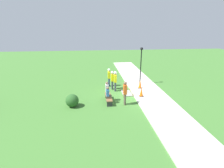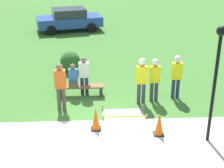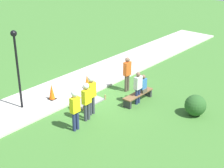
{
  "view_description": "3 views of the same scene",
  "coord_description": "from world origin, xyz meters",
  "px_view_note": "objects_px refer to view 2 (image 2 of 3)",
  "views": [
    {
      "loc": [
        -13.32,
        3.35,
        5.61
      ],
      "look_at": [
        0.23,
        1.8,
        1.09
      ],
      "focal_mm": 28.0,
      "sensor_mm": 36.0,
      "label": 1
    },
    {
      "loc": [
        -0.23,
        -10.28,
        5.99
      ],
      "look_at": [
        0.35,
        0.93,
        1.04
      ],
      "focal_mm": 55.0,
      "sensor_mm": 36.0,
      "label": 2
    },
    {
      "loc": [
        11.25,
        10.77,
        7.32
      ],
      "look_at": [
        0.29,
        1.54,
        1.12
      ],
      "focal_mm": 55.0,
      "sensor_mm": 36.0,
      "label": 3
    }
  ],
  "objects_px": {
    "person_seated_on_bench": "(73,77)",
    "bystander_in_gray_shirt": "(84,74)",
    "lamppost_near": "(217,68)",
    "parked_car_blue": "(69,19)",
    "bystander_in_orange_shirt": "(60,84)",
    "worker_trainee": "(142,77)",
    "park_bench": "(80,88)",
    "traffic_cone_far_patch": "(159,124)",
    "worker_supervisor": "(155,76)",
    "worker_assistant": "(177,73)",
    "traffic_cone_near_patch": "(96,119)"
  },
  "relations": [
    {
      "from": "bystander_in_orange_shirt",
      "to": "worker_trainee",
      "type": "bearing_deg",
      "value": 6.45
    },
    {
      "from": "person_seated_on_bench",
      "to": "bystander_in_orange_shirt",
      "type": "distance_m",
      "value": 1.3
    },
    {
      "from": "traffic_cone_far_patch",
      "to": "worker_supervisor",
      "type": "bearing_deg",
      "value": 84.2
    },
    {
      "from": "worker_supervisor",
      "to": "bystander_in_gray_shirt",
      "type": "distance_m",
      "value": 2.78
    },
    {
      "from": "worker_assistant",
      "to": "lamppost_near",
      "type": "height_order",
      "value": "lamppost_near"
    },
    {
      "from": "bystander_in_gray_shirt",
      "to": "bystander_in_orange_shirt",
      "type": "bearing_deg",
      "value": -122.71
    },
    {
      "from": "bystander_in_orange_shirt",
      "to": "lamppost_near",
      "type": "distance_m",
      "value": 5.48
    },
    {
      "from": "bystander_in_gray_shirt",
      "to": "parked_car_blue",
      "type": "height_order",
      "value": "bystander_in_gray_shirt"
    },
    {
      "from": "bystander_in_gray_shirt",
      "to": "worker_trainee",
      "type": "bearing_deg",
      "value": -23.27
    },
    {
      "from": "worker_trainee",
      "to": "bystander_in_orange_shirt",
      "type": "height_order",
      "value": "worker_trainee"
    },
    {
      "from": "parked_car_blue",
      "to": "traffic_cone_near_patch",
      "type": "bearing_deg",
      "value": -95.47
    },
    {
      "from": "worker_supervisor",
      "to": "worker_assistant",
      "type": "xyz_separation_m",
      "value": [
        0.89,
        0.22,
        0.03
      ]
    },
    {
      "from": "parked_car_blue",
      "to": "bystander_in_gray_shirt",
      "type": "bearing_deg",
      "value": -95.83
    },
    {
      "from": "traffic_cone_far_patch",
      "to": "worker_assistant",
      "type": "bearing_deg",
      "value": 67.68
    },
    {
      "from": "lamppost_near",
      "to": "bystander_in_orange_shirt",
      "type": "bearing_deg",
      "value": 152.58
    },
    {
      "from": "person_seated_on_bench",
      "to": "bystander_in_gray_shirt",
      "type": "height_order",
      "value": "bystander_in_gray_shirt"
    },
    {
      "from": "bystander_in_orange_shirt",
      "to": "bystander_in_gray_shirt",
      "type": "bearing_deg",
      "value": 57.29
    },
    {
      "from": "traffic_cone_near_patch",
      "to": "parked_car_blue",
      "type": "relative_size",
      "value": 0.17
    },
    {
      "from": "lamppost_near",
      "to": "parked_car_blue",
      "type": "relative_size",
      "value": 0.8
    },
    {
      "from": "park_bench",
      "to": "bystander_in_gray_shirt",
      "type": "distance_m",
      "value": 0.61
    },
    {
      "from": "bystander_in_orange_shirt",
      "to": "parked_car_blue",
      "type": "relative_size",
      "value": 0.4
    },
    {
      "from": "traffic_cone_near_patch",
      "to": "bystander_in_gray_shirt",
      "type": "bearing_deg",
      "value": 98.45
    },
    {
      "from": "park_bench",
      "to": "worker_assistant",
      "type": "distance_m",
      "value": 3.84
    },
    {
      "from": "traffic_cone_far_patch",
      "to": "person_seated_on_bench",
      "type": "bearing_deg",
      "value": 131.29
    },
    {
      "from": "bystander_in_orange_shirt",
      "to": "lamppost_near",
      "type": "height_order",
      "value": "lamppost_near"
    },
    {
      "from": "worker_supervisor",
      "to": "worker_trainee",
      "type": "distance_m",
      "value": 0.57
    },
    {
      "from": "person_seated_on_bench",
      "to": "bystander_in_gray_shirt",
      "type": "relative_size",
      "value": 0.56
    },
    {
      "from": "worker_assistant",
      "to": "bystander_in_gray_shirt",
      "type": "relative_size",
      "value": 1.12
    },
    {
      "from": "traffic_cone_near_patch",
      "to": "worker_trainee",
      "type": "distance_m",
      "value": 2.68
    },
    {
      "from": "traffic_cone_far_patch",
      "to": "parked_car_blue",
      "type": "height_order",
      "value": "parked_car_blue"
    },
    {
      "from": "worker_supervisor",
      "to": "parked_car_blue",
      "type": "bearing_deg",
      "value": 109.82
    },
    {
      "from": "worker_trainee",
      "to": "park_bench",
      "type": "bearing_deg",
      "value": 160.37
    },
    {
      "from": "bystander_in_orange_shirt",
      "to": "bystander_in_gray_shirt",
      "type": "xyz_separation_m",
      "value": [
        0.81,
        1.27,
        -0.14
      ]
    },
    {
      "from": "worker_supervisor",
      "to": "worker_assistant",
      "type": "relative_size",
      "value": 0.98
    },
    {
      "from": "lamppost_near",
      "to": "worker_supervisor",
      "type": "bearing_deg",
      "value": 111.84
    },
    {
      "from": "park_bench",
      "to": "bystander_in_gray_shirt",
      "type": "relative_size",
      "value": 1.17
    },
    {
      "from": "traffic_cone_near_patch",
      "to": "bystander_in_orange_shirt",
      "type": "xyz_separation_m",
      "value": [
        -1.24,
        1.61,
        0.55
      ]
    },
    {
      "from": "worker_supervisor",
      "to": "worker_assistant",
      "type": "bearing_deg",
      "value": 13.83
    },
    {
      "from": "park_bench",
      "to": "traffic_cone_far_patch",
      "type": "bearing_deg",
      "value": -51.03
    },
    {
      "from": "bystander_in_orange_shirt",
      "to": "lamppost_near",
      "type": "bearing_deg",
      "value": -27.42
    },
    {
      "from": "person_seated_on_bench",
      "to": "parked_car_blue",
      "type": "xyz_separation_m",
      "value": [
        -0.77,
        10.13,
        -0.04
      ]
    },
    {
      "from": "park_bench",
      "to": "lamppost_near",
      "type": "distance_m",
      "value": 5.84
    },
    {
      "from": "lamppost_near",
      "to": "parked_car_blue",
      "type": "bearing_deg",
      "value": 110.26
    },
    {
      "from": "worker_supervisor",
      "to": "bystander_in_orange_shirt",
      "type": "distance_m",
      "value": 3.54
    },
    {
      "from": "traffic_cone_near_patch",
      "to": "worker_trainee",
      "type": "bearing_deg",
      "value": 48.34
    },
    {
      "from": "worker_trainee",
      "to": "bystander_in_orange_shirt",
      "type": "distance_m",
      "value": 3.0
    },
    {
      "from": "worker_supervisor",
      "to": "lamppost_near",
      "type": "relative_size",
      "value": 0.48
    },
    {
      "from": "park_bench",
      "to": "worker_trainee",
      "type": "relative_size",
      "value": 1.01
    },
    {
      "from": "bystander_in_gray_shirt",
      "to": "traffic_cone_near_patch",
      "type": "bearing_deg",
      "value": -81.55
    },
    {
      "from": "person_seated_on_bench",
      "to": "worker_supervisor",
      "type": "height_order",
      "value": "worker_supervisor"
    }
  ]
}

